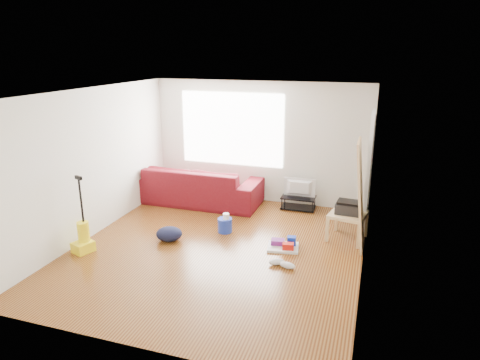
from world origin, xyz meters
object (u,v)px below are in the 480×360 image
(backpack, at_px, (169,240))
(vacuum, at_px, (83,238))
(tv_stand, at_px, (298,202))
(side_table, at_px, (348,217))
(cleaning_tray, at_px, (284,245))
(sofa, at_px, (198,202))
(bucket, at_px, (225,232))

(backpack, relative_size, vacuum, 0.35)
(tv_stand, bearing_deg, side_table, -49.68)
(backpack, height_order, vacuum, vacuum)
(side_table, bearing_deg, cleaning_tray, -144.14)
(side_table, relative_size, vacuum, 0.54)
(sofa, distance_m, cleaning_tray, 2.72)
(bucket, bearing_deg, side_table, 9.88)
(bucket, height_order, backpack, bucket)
(cleaning_tray, bearing_deg, sofa, 144.31)
(vacuum, bearing_deg, bucket, 56.26)
(bucket, height_order, cleaning_tray, cleaning_tray)
(backpack, bearing_deg, vacuum, -163.24)
(tv_stand, distance_m, backpack, 2.82)
(cleaning_tray, bearing_deg, side_table, 35.86)
(tv_stand, height_order, vacuum, vacuum)
(tv_stand, distance_m, side_table, 1.60)
(tv_stand, relative_size, side_table, 1.02)
(side_table, xyz_separation_m, vacuum, (-3.95, -1.76, -0.16))
(cleaning_tray, height_order, vacuum, vacuum)
(side_table, distance_m, bucket, 2.13)
(sofa, height_order, tv_stand, sofa)
(cleaning_tray, xyz_separation_m, backpack, (-1.91, -0.31, -0.05))
(sofa, relative_size, side_table, 3.94)
(cleaning_tray, relative_size, backpack, 1.26)
(cleaning_tray, bearing_deg, vacuum, -160.18)
(side_table, xyz_separation_m, backpack, (-2.84, -0.99, -0.39))
(cleaning_tray, bearing_deg, tv_stand, 93.48)
(vacuum, bearing_deg, cleaning_tray, 39.45)
(sofa, distance_m, side_table, 3.29)
(sofa, height_order, cleaning_tray, sofa)
(sofa, bearing_deg, backpack, 98.97)
(bucket, bearing_deg, tv_stand, 56.49)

